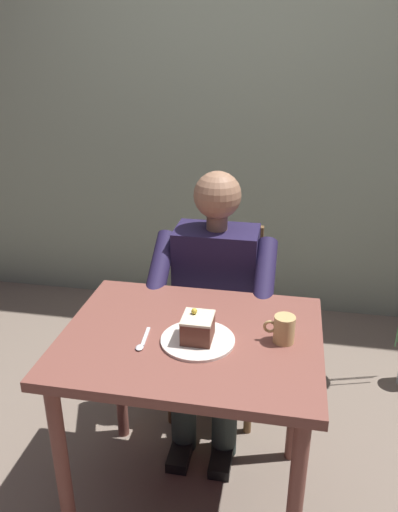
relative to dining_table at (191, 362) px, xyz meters
name	(u,v)px	position (x,y,z in m)	size (l,w,h in m)	color
ground_plane	(192,496)	(0.00, 0.00, -0.65)	(14.00, 14.00, 0.00)	#78685A
cafe_rear_panel	(248,73)	(0.00, -1.70, 0.85)	(6.40, 0.12, 3.00)	gray
dining_table	(191,362)	(0.00, 0.00, 0.00)	(0.88, 0.69, 0.76)	brown
chair	(219,311)	(0.00, -0.66, -0.16)	(0.42, 0.42, 0.88)	brown
seated_person	(213,304)	(0.00, -0.49, -0.03)	(0.53, 0.58, 1.19)	#211A3C
dessert_plate	(198,340)	(-0.03, 0.04, 0.12)	(0.25, 0.25, 0.01)	silver
cake_slice	(198,328)	(-0.03, 0.04, 0.16)	(0.10, 0.11, 0.10)	brown
coffee_cup	(284,329)	(-0.31, -0.02, 0.16)	(0.11, 0.07, 0.09)	tan
dessert_spoon	(142,342)	(0.15, 0.08, 0.12)	(0.03, 0.14, 0.01)	silver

